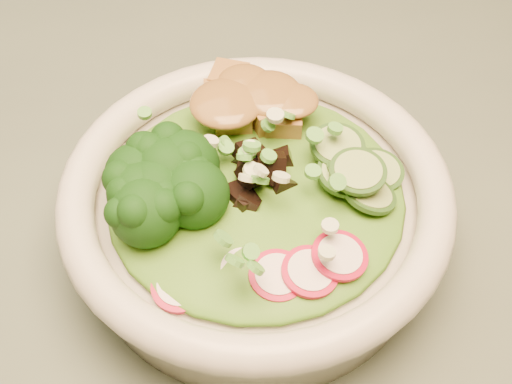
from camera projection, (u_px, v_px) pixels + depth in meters
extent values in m
cube|color=#4E5C4C|center=(361.00, 260.00, 0.46)|extent=(1.20, 0.80, 0.03)
cylinder|color=beige|center=(256.00, 222.00, 0.44)|extent=(0.21, 0.21, 0.04)
torus|color=beige|center=(256.00, 192.00, 0.41)|extent=(0.23, 0.23, 0.02)
ellipsoid|color=#2D6214|center=(256.00, 191.00, 0.41)|extent=(0.17, 0.17, 0.02)
ellipsoid|color=brown|center=(245.00, 101.00, 0.43)|extent=(0.06, 0.05, 0.01)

